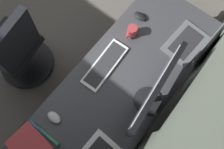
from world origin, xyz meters
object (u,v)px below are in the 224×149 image
at_px(keyboard_main, 105,65).
at_px(mouse_main, 140,16).
at_px(laptop_leftmost, 194,45).
at_px(coffee_mug, 132,31).
at_px(office_chair, 17,50).
at_px(drawer_pedestal, 99,125).
at_px(mouse_spare, 54,117).
at_px(book_stack_near, 32,146).
at_px(monitor_primary, 154,92).

bearing_deg(keyboard_main, mouse_main, -175.87).
xyz_separation_m(laptop_leftmost, coffee_mug, (0.19, -0.43, -0.01)).
bearing_deg(office_chair, drawer_pedestal, 87.12).
height_order(mouse_spare, book_stack_near, book_stack_near).
relative_size(keyboard_main, mouse_main, 4.10).
relative_size(drawer_pedestal, mouse_main, 6.68).
height_order(laptop_leftmost, mouse_spare, laptop_leftmost).
height_order(mouse_main, book_stack_near, book_stack_near).
relative_size(keyboard_main, coffee_mug, 3.68).
bearing_deg(drawer_pedestal, monitor_primary, 149.65).
xyz_separation_m(drawer_pedestal, office_chair, (-0.05, -0.98, 0.11)).
bearing_deg(monitor_primary, book_stack_near, -29.87).
distance_m(monitor_primary, mouse_spare, 0.70).
bearing_deg(coffee_mug, keyboard_main, 0.33).
distance_m(mouse_main, book_stack_near, 1.22).
bearing_deg(office_chair, laptop_leftmost, 124.46).
distance_m(drawer_pedestal, book_stack_near, 0.61).
height_order(keyboard_main, office_chair, office_chair).
relative_size(keyboard_main, book_stack_near, 1.50).
bearing_deg(mouse_spare, office_chair, -105.88).
height_order(keyboard_main, mouse_spare, mouse_spare).
xyz_separation_m(drawer_pedestal, monitor_primary, (-0.33, 0.20, 0.64)).
bearing_deg(drawer_pedestal, office_chair, -92.88).
bearing_deg(mouse_spare, book_stack_near, 5.62).
height_order(mouse_spare, office_chair, office_chair).
height_order(monitor_primary, mouse_spare, monitor_primary).
bearing_deg(drawer_pedestal, keyboard_main, -149.76).
bearing_deg(laptop_leftmost, monitor_primary, -2.83).
height_order(keyboard_main, coffee_mug, coffee_mug).
height_order(laptop_leftmost, coffee_mug, laptop_leftmost).
xyz_separation_m(monitor_primary, mouse_spare, (0.50, -0.43, -0.24)).
bearing_deg(mouse_main, coffee_mug, 11.81).
relative_size(drawer_pedestal, coffee_mug, 6.00).
distance_m(book_stack_near, office_chair, 0.93).
bearing_deg(coffee_mug, laptop_leftmost, 113.66).
distance_m(laptop_leftmost, office_chair, 1.49).
xyz_separation_m(keyboard_main, office_chair, (0.30, -0.77, -0.28)).
bearing_deg(book_stack_near, laptop_leftmost, 160.77).
bearing_deg(drawer_pedestal, coffee_mug, -163.03).
height_order(mouse_main, mouse_spare, same).
xyz_separation_m(monitor_primary, book_stack_near, (0.71, -0.41, -0.21)).
distance_m(mouse_main, coffee_mug, 0.17).
xyz_separation_m(drawer_pedestal, coffee_mug, (-0.68, -0.21, 0.43)).
bearing_deg(book_stack_near, drawer_pedestal, 150.56).
bearing_deg(office_chair, book_stack_near, 60.57).
bearing_deg(laptop_leftmost, coffee_mug, -66.34).
relative_size(book_stack_near, coffee_mug, 2.46).
relative_size(mouse_main, coffee_mug, 0.90).
relative_size(coffee_mug, office_chair, 0.12).
bearing_deg(monitor_primary, coffee_mug, -130.86).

